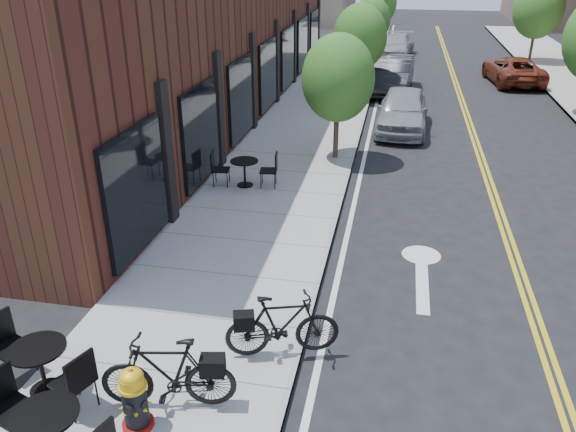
# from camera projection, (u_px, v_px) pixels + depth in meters

# --- Properties ---
(ground) EXTENTS (120.00, 120.00, 0.00)m
(ground) POSITION_uv_depth(u_px,v_px,m) (307.00, 335.00, 9.80)
(ground) COLOR black
(ground) RESTS_ON ground
(sidewalk_near) EXTENTS (4.00, 70.00, 0.12)m
(sidewalk_near) POSITION_uv_depth(u_px,v_px,m) (297.00, 146.00, 18.98)
(sidewalk_near) COLOR #9E9B93
(sidewalk_near) RESTS_ON ground
(building_near) EXTENTS (5.00, 28.00, 7.00)m
(building_near) POSITION_uv_depth(u_px,v_px,m) (203.00, 23.00, 21.83)
(building_near) COLOR #491F17
(building_near) RESTS_ON ground
(tree_near_a) EXTENTS (2.20, 2.20, 3.81)m
(tree_near_a) POSITION_uv_depth(u_px,v_px,m) (338.00, 78.00, 16.75)
(tree_near_a) COLOR #382B1E
(tree_near_a) RESTS_ON sidewalk_near
(tree_near_b) EXTENTS (2.30, 2.30, 3.98)m
(tree_near_b) POSITION_uv_depth(u_px,v_px,m) (360.00, 37.00, 23.79)
(tree_near_b) COLOR #382B1E
(tree_near_b) RESTS_ON sidewalk_near
(tree_near_c) EXTENTS (2.10, 2.10, 3.67)m
(tree_near_c) POSITION_uv_depth(u_px,v_px,m) (371.00, 20.00, 30.95)
(tree_near_c) COLOR #382B1E
(tree_near_c) RESTS_ON sidewalk_near
(tree_near_d) EXTENTS (2.40, 2.40, 4.11)m
(tree_near_d) POSITION_uv_depth(u_px,v_px,m) (379.00, 3.00, 37.92)
(tree_near_d) COLOR #382B1E
(tree_near_d) RESTS_ON sidewalk_near
(tree_far_c) EXTENTS (2.80, 2.80, 4.62)m
(tree_far_c) POSITION_uv_depth(u_px,v_px,m) (539.00, 8.00, 31.77)
(tree_far_c) COLOR #382B1E
(tree_far_c) RESTS_ON sidewalk_far
(fire_hydrant) EXTENTS (0.55, 0.55, 1.01)m
(fire_hydrant) POSITION_uv_depth(u_px,v_px,m) (135.00, 399.00, 7.58)
(fire_hydrant) COLOR maroon
(fire_hydrant) RESTS_ON sidewalk_near
(bicycle_left) EXTENTS (2.00, 0.90, 1.16)m
(bicycle_left) POSITION_uv_depth(u_px,v_px,m) (168.00, 373.00, 7.90)
(bicycle_left) COLOR black
(bicycle_left) RESTS_ON sidewalk_near
(bicycle_right) EXTENTS (1.91, 1.05, 1.11)m
(bicycle_right) POSITION_uv_depth(u_px,v_px,m) (282.00, 325.00, 8.94)
(bicycle_right) COLOR black
(bicycle_right) RESTS_ON sidewalk_near
(bistro_set_a) EXTENTS (1.99, 1.12, 1.05)m
(bistro_set_a) POSITION_uv_depth(u_px,v_px,m) (48.00, 430.00, 7.02)
(bistro_set_a) COLOR black
(bistro_set_a) RESTS_ON sidewalk_near
(bistro_set_b) EXTENTS (1.94, 1.12, 1.03)m
(bistro_set_b) POSITION_uv_depth(u_px,v_px,m) (40.00, 363.00, 8.19)
(bistro_set_b) COLOR black
(bistro_set_b) RESTS_ON sidewalk_near
(bistro_set_c) EXTENTS (1.82, 0.87, 0.96)m
(bistro_set_c) POSITION_uv_depth(u_px,v_px,m) (245.00, 169.00, 15.47)
(bistro_set_c) COLOR black
(bistro_set_c) RESTS_ON sidewalk_near
(parked_car_a) EXTENTS (1.99, 4.54, 1.52)m
(parked_car_a) POSITION_uv_depth(u_px,v_px,m) (403.00, 110.00, 20.56)
(parked_car_a) COLOR #92969A
(parked_car_a) RESTS_ON ground
(parked_car_b) EXTENTS (2.06, 5.04, 1.63)m
(parked_car_b) POSITION_uv_depth(u_px,v_px,m) (392.00, 75.00, 26.10)
(parked_car_b) COLOR black
(parked_car_b) RESTS_ON ground
(parked_car_c) EXTENTS (2.45, 4.83, 1.34)m
(parked_car_c) POSITION_uv_depth(u_px,v_px,m) (396.00, 46.00, 34.82)
(parked_car_c) COLOR #9E9DA2
(parked_car_c) RESTS_ON ground
(parked_car_far) EXTENTS (2.73, 4.99, 1.33)m
(parked_car_far) POSITION_uv_depth(u_px,v_px,m) (513.00, 70.00, 27.84)
(parked_car_far) COLOR maroon
(parked_car_far) RESTS_ON ground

